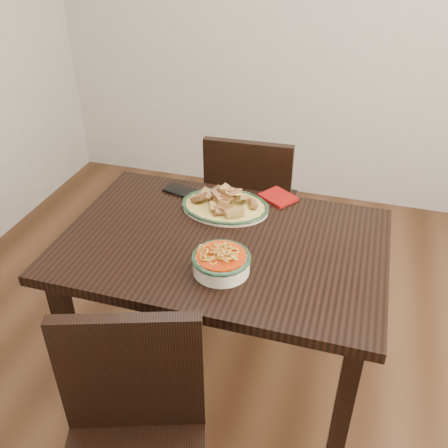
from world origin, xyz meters
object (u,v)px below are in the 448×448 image
(chair_near, at_px, (133,443))
(fish_plate, at_px, (225,200))
(dining_table, at_px, (223,261))
(smartphone, at_px, (181,191))
(noodle_bowl, at_px, (221,260))
(chair_far, at_px, (251,204))

(chair_near, bearing_deg, fish_plate, 70.99)
(dining_table, bearing_deg, smartphone, 133.07)
(chair_near, xyz_separation_m, noodle_bowl, (0.11, 0.53, 0.29))
(dining_table, height_order, chair_far, chair_far)
(chair_near, height_order, smartphone, chair_near)
(smartphone, bearing_deg, dining_table, -32.40)
(smartphone, bearing_deg, chair_far, 75.34)
(chair_far, distance_m, smartphone, 0.52)
(dining_table, bearing_deg, chair_near, -94.79)
(chair_far, distance_m, fish_plate, 0.56)
(dining_table, relative_size, noodle_bowl, 5.87)
(dining_table, xyz_separation_m, chair_far, (-0.06, 0.69, -0.15))
(dining_table, xyz_separation_m, noodle_bowl, (0.05, -0.17, 0.14))
(chair_near, height_order, noodle_bowl, chair_near)
(noodle_bowl, bearing_deg, chair_far, 96.97)
(chair_far, distance_m, chair_near, 1.39)
(chair_near, bearing_deg, chair_far, 71.26)
(chair_far, xyz_separation_m, noodle_bowl, (0.11, -0.86, 0.29))
(fish_plate, height_order, smartphone, fish_plate)
(chair_far, xyz_separation_m, smartphone, (-0.22, -0.39, 0.26))
(dining_table, bearing_deg, fish_plate, 103.92)
(chair_near, bearing_deg, noodle_bowl, 60.00)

